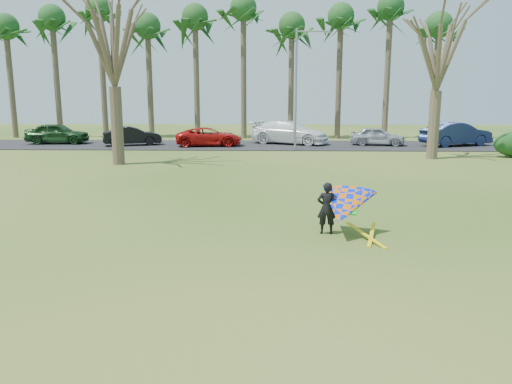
{
  "coord_description": "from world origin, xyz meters",
  "views": [
    {
      "loc": [
        0.46,
        -12.0,
        3.92
      ],
      "look_at": [
        0.0,
        2.0,
        1.1
      ],
      "focal_mm": 35.0,
      "sensor_mm": 36.0,
      "label": 1
    }
  ],
  "objects_px": {
    "car_2": "(209,137)",
    "car_3": "(290,132)",
    "streetlight": "(298,84)",
    "car_1": "(132,136)",
    "car_4": "(378,136)",
    "kite_flyer": "(343,206)",
    "bare_tree_right": "(439,45)",
    "bare_tree_left": "(112,34)",
    "car_0": "(57,133)",
    "car_5": "(456,134)"
  },
  "relations": [
    {
      "from": "bare_tree_left",
      "to": "car_3",
      "type": "relative_size",
      "value": 1.63
    },
    {
      "from": "bare_tree_left",
      "to": "car_3",
      "type": "height_order",
      "value": "bare_tree_left"
    },
    {
      "from": "bare_tree_left",
      "to": "kite_flyer",
      "type": "relative_size",
      "value": 4.06
    },
    {
      "from": "bare_tree_left",
      "to": "car_4",
      "type": "distance_m",
      "value": 20.02
    },
    {
      "from": "car_1",
      "to": "car_3",
      "type": "xyz_separation_m",
      "value": [
        11.61,
        1.52,
        0.18
      ]
    },
    {
      "from": "streetlight",
      "to": "car_1",
      "type": "xyz_separation_m",
      "value": [
        -12.02,
        2.37,
        -3.72
      ]
    },
    {
      "from": "car_3",
      "to": "car_4",
      "type": "relative_size",
      "value": 1.51
    },
    {
      "from": "car_0",
      "to": "car_1",
      "type": "distance_m",
      "value": 6.08
    },
    {
      "from": "bare_tree_left",
      "to": "bare_tree_right",
      "type": "distance_m",
      "value": 18.25
    },
    {
      "from": "car_4",
      "to": "kite_flyer",
      "type": "xyz_separation_m",
      "value": [
        -5.79,
        -23.65,
        0.11
      ]
    },
    {
      "from": "bare_tree_left",
      "to": "car_5",
      "type": "bearing_deg",
      "value": 24.18
    },
    {
      "from": "car_0",
      "to": "car_4",
      "type": "distance_m",
      "value": 24.05
    },
    {
      "from": "streetlight",
      "to": "car_1",
      "type": "relative_size",
      "value": 1.92
    },
    {
      "from": "car_4",
      "to": "car_2",
      "type": "bearing_deg",
      "value": 105.89
    },
    {
      "from": "streetlight",
      "to": "car_0",
      "type": "bearing_deg",
      "value": 169.36
    },
    {
      "from": "car_3",
      "to": "car_4",
      "type": "distance_m",
      "value": 6.5
    },
    {
      "from": "bare_tree_right",
      "to": "car_3",
      "type": "xyz_separation_m",
      "value": [
        -8.24,
        7.89,
        -5.64
      ]
    },
    {
      "from": "car_5",
      "to": "kite_flyer",
      "type": "relative_size",
      "value": 2.17
    },
    {
      "from": "car_2",
      "to": "car_4",
      "type": "xyz_separation_m",
      "value": [
        12.35,
        0.89,
        0.01
      ]
    },
    {
      "from": "streetlight",
      "to": "kite_flyer",
      "type": "bearing_deg",
      "value": -89.32
    },
    {
      "from": "car_3",
      "to": "streetlight",
      "type": "bearing_deg",
      "value": -151.2
    },
    {
      "from": "bare_tree_right",
      "to": "car_2",
      "type": "xyz_separation_m",
      "value": [
        -14.15,
        6.13,
        -5.84
      ]
    },
    {
      "from": "bare_tree_right",
      "to": "car_3",
      "type": "distance_m",
      "value": 12.73
    },
    {
      "from": "car_0",
      "to": "car_1",
      "type": "height_order",
      "value": "car_0"
    },
    {
      "from": "car_3",
      "to": "car_5",
      "type": "height_order",
      "value": "car_3"
    },
    {
      "from": "bare_tree_left",
      "to": "car_5",
      "type": "height_order",
      "value": "bare_tree_left"
    },
    {
      "from": "car_2",
      "to": "car_3",
      "type": "height_order",
      "value": "car_3"
    },
    {
      "from": "car_0",
      "to": "car_3",
      "type": "height_order",
      "value": "car_3"
    },
    {
      "from": "car_1",
      "to": "kite_flyer",
      "type": "xyz_separation_m",
      "value": [
        12.26,
        -23.0,
        0.09
      ]
    },
    {
      "from": "car_3",
      "to": "kite_flyer",
      "type": "distance_m",
      "value": 24.52
    },
    {
      "from": "bare_tree_right",
      "to": "streetlight",
      "type": "height_order",
      "value": "bare_tree_right"
    },
    {
      "from": "car_4",
      "to": "kite_flyer",
      "type": "height_order",
      "value": "kite_flyer"
    },
    {
      "from": "kite_flyer",
      "to": "streetlight",
      "type": "bearing_deg",
      "value": 90.68
    },
    {
      "from": "car_5",
      "to": "streetlight",
      "type": "bearing_deg",
      "value": 82.87
    },
    {
      "from": "car_2",
      "to": "car_0",
      "type": "bearing_deg",
      "value": 78.18
    },
    {
      "from": "bare_tree_left",
      "to": "car_4",
      "type": "relative_size",
      "value": 2.46
    },
    {
      "from": "car_3",
      "to": "car_0",
      "type": "bearing_deg",
      "value": 114.51
    },
    {
      "from": "car_0",
      "to": "car_5",
      "type": "xyz_separation_m",
      "value": [
        29.66,
        -0.59,
        0.08
      ]
    },
    {
      "from": "car_3",
      "to": "kite_flyer",
      "type": "xyz_separation_m",
      "value": [
        0.65,
        -24.52,
        -0.08
      ]
    },
    {
      "from": "streetlight",
      "to": "car_4",
      "type": "distance_m",
      "value": 7.71
    },
    {
      "from": "car_2",
      "to": "kite_flyer",
      "type": "height_order",
      "value": "kite_flyer"
    },
    {
      "from": "car_4",
      "to": "kite_flyer",
      "type": "relative_size",
      "value": 1.65
    },
    {
      "from": "car_0",
      "to": "car_3",
      "type": "xyz_separation_m",
      "value": [
        17.61,
        0.5,
        0.08
      ]
    },
    {
      "from": "car_3",
      "to": "car_4",
      "type": "xyz_separation_m",
      "value": [
        6.44,
        -0.87,
        -0.19
      ]
    },
    {
      "from": "bare_tree_right",
      "to": "car_4",
      "type": "xyz_separation_m",
      "value": [
        -1.8,
        7.02,
        -5.83
      ]
    },
    {
      "from": "streetlight",
      "to": "car_2",
      "type": "bearing_deg",
      "value": 161.37
    },
    {
      "from": "bare_tree_right",
      "to": "kite_flyer",
      "type": "height_order",
      "value": "bare_tree_right"
    },
    {
      "from": "kite_flyer",
      "to": "car_3",
      "type": "bearing_deg",
      "value": 91.52
    },
    {
      "from": "car_0",
      "to": "kite_flyer",
      "type": "relative_size",
      "value": 1.92
    },
    {
      "from": "bare_tree_right",
      "to": "car_1",
      "type": "relative_size",
      "value": 2.21
    }
  ]
}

